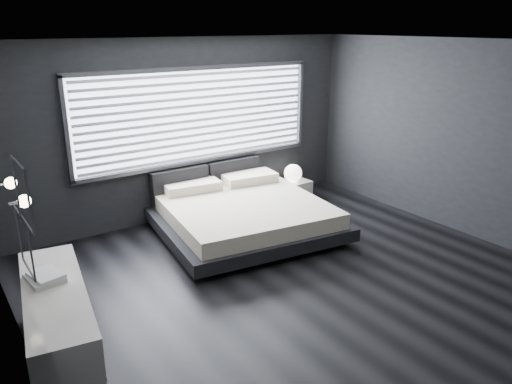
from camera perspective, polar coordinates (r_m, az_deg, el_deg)
room at (r=5.71m, az=4.88°, el=2.50°), size 6.04×6.00×2.80m
window at (r=7.96m, az=-6.48°, el=8.64°), size 4.14×0.09×1.52m
headboard at (r=8.19m, az=-5.56°, el=1.47°), size 1.96×0.16×0.52m
sconce_near at (r=4.52m, az=-25.00°, el=-0.97°), size 0.18×0.11×0.11m
sconce_far at (r=5.09m, az=-26.27°, el=0.92°), size 0.18×0.11×0.11m
wall_art_upper at (r=3.87m, az=-25.16°, el=-0.22°), size 0.01×0.48×0.48m
wall_art_lower at (r=4.26m, az=-24.92°, el=-5.30°), size 0.01×0.48×0.48m
bed at (r=7.44m, az=-1.48°, el=-2.50°), size 2.76×2.66×0.64m
nightstand at (r=8.94m, az=4.17°, el=0.26°), size 0.58×0.49×0.33m
orb_lamp at (r=8.80m, az=4.25°, el=2.17°), size 0.31×0.31×0.31m
dresser at (r=5.03m, az=-21.56°, el=-14.03°), size 0.81×1.94×0.75m
book_stack at (r=5.02m, az=-22.97°, el=-8.90°), size 0.33×0.41×0.08m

